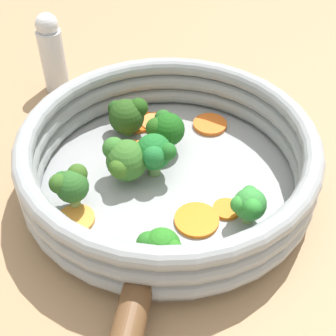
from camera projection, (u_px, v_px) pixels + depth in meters
ground_plane at (168, 185)px, 0.53m from camera, size 4.00×4.00×0.00m
skillet at (168, 181)px, 0.53m from camera, size 0.30×0.30×0.01m
skillet_rim_wall at (168, 156)px, 0.50m from camera, size 0.32×0.32×0.06m
skillet_rivet_left at (111, 277)px, 0.42m from camera, size 0.01×0.01×0.01m
skillet_rivet_right at (173, 286)px, 0.42m from camera, size 0.01×0.01×0.01m
carrot_slice_0 at (197, 220)px, 0.48m from camera, size 0.06×0.06×0.00m
carrot_slice_1 at (76, 219)px, 0.48m from camera, size 0.05×0.05×0.00m
carrot_slice_2 at (210, 124)px, 0.59m from camera, size 0.05×0.05×0.01m
carrot_slice_3 at (157, 123)px, 0.59m from camera, size 0.05×0.05×0.01m
carrot_slice_4 at (138, 121)px, 0.60m from camera, size 0.06×0.06×0.00m
carrot_slice_5 at (133, 153)px, 0.55m from camera, size 0.06×0.06×0.01m
carrot_slice_6 at (227, 209)px, 0.49m from camera, size 0.04×0.04×0.00m
broccoli_floret_0 at (127, 115)px, 0.57m from camera, size 0.05×0.05×0.05m
broccoli_floret_1 at (166, 128)px, 0.54m from camera, size 0.04×0.04×0.05m
broccoli_floret_2 at (70, 184)px, 0.47m from camera, size 0.04×0.04×0.05m
broccoli_floret_3 at (125, 160)px, 0.50m from camera, size 0.05×0.05×0.05m
broccoli_floret_4 at (160, 247)px, 0.42m from camera, size 0.04×0.04×0.05m
broccoli_floret_5 at (249, 204)px, 0.46m from camera, size 0.04×0.04×0.04m
broccoli_floret_6 at (154, 153)px, 0.51m from camera, size 0.04×0.04×0.05m
salt_shaker at (52, 53)px, 0.64m from camera, size 0.03×0.03×0.11m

